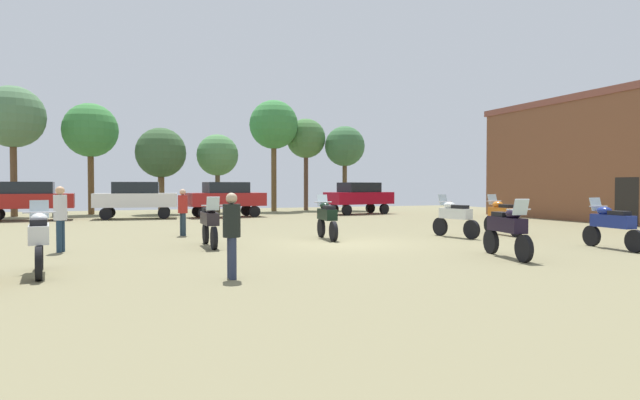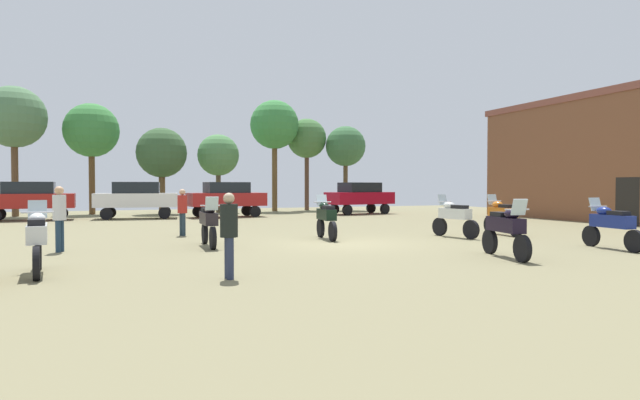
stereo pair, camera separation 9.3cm
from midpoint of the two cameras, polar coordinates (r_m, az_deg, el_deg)
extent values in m
cube|color=#766F4E|center=(16.47, 2.41, -4.73)|extent=(44.00, 52.00, 0.02)
cube|color=black|center=(27.53, 30.51, -0.14)|extent=(0.08, 1.20, 2.20)
cylinder|color=black|center=(20.91, 18.07, -2.56)|extent=(0.18, 0.65, 0.64)
cylinder|color=black|center=(19.63, 20.62, -2.84)|extent=(0.18, 0.65, 0.64)
cube|color=#CB681A|center=(20.23, 19.32, -1.28)|extent=(0.48, 1.36, 0.36)
ellipsoid|color=#CB681A|center=(20.47, 18.85, -0.46)|extent=(0.36, 0.51, 0.24)
cube|color=black|center=(20.03, 19.71, -0.63)|extent=(0.35, 0.58, 0.12)
cube|color=silver|center=(20.74, 18.33, 0.06)|extent=(0.37, 0.18, 0.39)
cylinder|color=#B7B7BC|center=(20.66, 18.48, -0.11)|extent=(0.62, 0.09, 0.04)
cylinder|color=black|center=(19.36, 13.00, -2.84)|extent=(0.23, 0.66, 0.65)
cylinder|color=black|center=(18.33, 16.22, -3.10)|extent=(0.23, 0.66, 0.65)
cube|color=silver|center=(18.81, 14.58, -1.44)|extent=(0.58, 1.30, 0.36)
ellipsoid|color=silver|center=(18.99, 13.97, -0.56)|extent=(0.40, 0.53, 0.24)
cube|color=black|center=(18.64, 15.07, -0.73)|extent=(0.39, 0.60, 0.12)
cube|color=silver|center=(19.21, 13.32, 0.01)|extent=(0.38, 0.21, 0.39)
cylinder|color=#B7B7BC|center=(19.14, 13.51, -0.18)|extent=(0.62, 0.15, 0.04)
cylinder|color=black|center=(12.78, -28.08, -5.21)|extent=(0.19, 0.66, 0.65)
cylinder|color=black|center=(11.31, -28.22, -6.07)|extent=(0.19, 0.66, 0.65)
cube|color=silver|center=(11.99, -28.18, -3.21)|extent=(0.49, 1.29, 0.36)
ellipsoid|color=silver|center=(12.26, -28.17, -1.80)|extent=(0.37, 0.51, 0.24)
cube|color=black|center=(11.76, -28.21, -2.13)|extent=(0.36, 0.59, 0.12)
cube|color=silver|center=(12.56, -28.15, -0.90)|extent=(0.37, 0.19, 0.39)
cylinder|color=#B7B7BC|center=(12.47, -28.15, -1.19)|extent=(0.62, 0.10, 0.04)
cylinder|color=black|center=(13.18, 21.31, -4.94)|extent=(0.25, 0.66, 0.65)
cylinder|color=black|center=(14.57, 18.12, -4.30)|extent=(0.25, 0.66, 0.65)
cube|color=black|center=(13.83, 19.65, -2.53)|extent=(0.63, 1.40, 0.36)
ellipsoid|color=black|center=(13.55, 20.28, -1.43)|extent=(0.41, 0.53, 0.24)
cube|color=black|center=(14.02, 19.20, -1.49)|extent=(0.41, 0.61, 0.12)
cube|color=silver|center=(13.24, 21.01, -0.72)|extent=(0.38, 0.22, 0.39)
cylinder|color=#B7B7BC|center=(13.33, 20.79, -0.97)|extent=(0.61, 0.16, 0.04)
cylinder|color=black|center=(18.31, 0.21, -3.04)|extent=(0.18, 0.66, 0.65)
cylinder|color=black|center=(16.89, 1.54, -3.42)|extent=(0.18, 0.66, 0.65)
cube|color=black|center=(17.56, 0.85, -1.58)|extent=(0.48, 1.29, 0.36)
ellipsoid|color=black|center=(17.82, 0.60, -0.63)|extent=(0.37, 0.51, 0.24)
cube|color=black|center=(17.34, 1.05, -0.82)|extent=(0.35, 0.59, 0.12)
cube|color=silver|center=(18.12, 0.33, -0.02)|extent=(0.37, 0.19, 0.39)
cylinder|color=#B7B7BC|center=(18.03, 0.41, -0.22)|extent=(0.62, 0.10, 0.04)
cylinder|color=black|center=(17.55, 27.49, -3.48)|extent=(0.19, 0.62, 0.61)
cylinder|color=black|center=(16.43, 31.12, -3.86)|extent=(0.19, 0.62, 0.61)
cube|color=navy|center=(16.95, 29.27, -2.03)|extent=(0.50, 1.35, 0.36)
ellipsoid|color=navy|center=(17.15, 28.59, -1.04)|extent=(0.37, 0.51, 0.24)
cube|color=black|center=(16.77, 29.82, -1.25)|extent=(0.36, 0.59, 0.12)
cube|color=silver|center=(17.38, 27.86, -0.41)|extent=(0.37, 0.19, 0.39)
cylinder|color=#B7B7BC|center=(17.31, 28.07, -0.61)|extent=(0.62, 0.10, 0.04)
cylinder|color=black|center=(15.04, -11.39, -4.07)|extent=(0.13, 0.65, 0.65)
cylinder|color=black|center=(16.61, -12.25, -3.55)|extent=(0.13, 0.65, 0.65)
cube|color=black|center=(15.79, -11.85, -1.97)|extent=(0.37, 1.36, 0.36)
ellipsoid|color=black|center=(15.47, -11.69, -1.00)|extent=(0.32, 0.48, 0.24)
cube|color=black|center=(16.01, -11.98, -1.06)|extent=(0.30, 0.56, 0.12)
cube|color=silver|center=(15.13, -11.50, -0.37)|extent=(0.36, 0.16, 0.39)
cylinder|color=#B7B7BC|center=(15.23, -11.56, -0.59)|extent=(0.62, 0.04, 0.04)
cylinder|color=black|center=(29.46, -12.33, -1.35)|extent=(0.66, 0.29, 0.64)
cylinder|color=black|center=(30.86, -13.01, -1.22)|extent=(0.66, 0.29, 0.64)
cylinder|color=black|center=(30.33, -6.98, -1.24)|extent=(0.66, 0.29, 0.64)
cylinder|color=black|center=(31.69, -7.87, -1.13)|extent=(0.66, 0.29, 0.64)
cube|color=maroon|center=(30.53, -10.02, 0.07)|extent=(4.47, 2.25, 0.75)
cube|color=black|center=(30.52, -10.03, 1.34)|extent=(2.52, 1.83, 0.61)
cylinder|color=black|center=(29.74, -22.10, -1.40)|extent=(0.66, 0.28, 0.64)
cylinder|color=black|center=(31.17, -21.77, -1.27)|extent=(0.66, 0.28, 0.64)
cylinder|color=black|center=(29.53, -16.45, -1.37)|extent=(0.66, 0.28, 0.64)
cylinder|color=black|center=(30.97, -16.39, -1.24)|extent=(0.66, 0.28, 0.64)
cube|color=silver|center=(30.29, -19.20, -0.01)|extent=(4.46, 2.22, 0.75)
cube|color=black|center=(30.28, -19.21, 1.28)|extent=(2.51, 1.81, 0.61)
cylinder|color=black|center=(31.94, 3.07, -1.09)|extent=(0.67, 0.34, 0.64)
cylinder|color=black|center=(33.12, 1.64, -1.00)|extent=(0.67, 0.34, 0.64)
cylinder|color=black|center=(33.71, 7.14, -0.96)|extent=(0.67, 0.34, 0.64)
cylinder|color=black|center=(34.83, 5.64, -0.88)|extent=(0.67, 0.34, 0.64)
cube|color=maroon|center=(33.35, 4.41, 0.21)|extent=(4.57, 2.61, 0.75)
cube|color=black|center=(33.34, 4.41, 1.38)|extent=(2.63, 2.02, 0.61)
cylinder|color=black|center=(30.16, -26.31, -1.41)|extent=(0.65, 0.25, 0.64)
cylinder|color=black|center=(31.60, -26.17, -1.28)|extent=(0.65, 0.25, 0.64)
cube|color=maroon|center=(30.97, -28.95, -0.08)|extent=(4.37, 1.97, 0.75)
cube|color=black|center=(30.96, -28.97, 1.18)|extent=(2.43, 1.68, 0.61)
cylinder|color=#22323E|center=(19.39, -14.47, -2.59)|extent=(0.14, 0.14, 0.81)
cylinder|color=#22323E|center=(19.54, -14.68, -2.56)|extent=(0.14, 0.14, 0.81)
cylinder|color=#AA251E|center=(19.43, -14.59, -0.44)|extent=(0.43, 0.43, 0.64)
sphere|color=tan|center=(19.42, -14.60, 0.84)|extent=(0.22, 0.22, 0.22)
cylinder|color=#272F49|center=(10.21, -9.47, -6.29)|extent=(0.14, 0.14, 0.80)
cylinder|color=#272F49|center=(10.37, -9.70, -6.17)|extent=(0.14, 0.14, 0.80)
cylinder|color=black|center=(10.22, -9.60, -2.22)|extent=(0.35, 0.35, 0.64)
sphere|color=tan|center=(10.20, -9.62, 0.17)|extent=(0.22, 0.22, 0.22)
cylinder|color=#1F364D|center=(15.77, -26.41, -3.56)|extent=(0.14, 0.14, 0.86)
cylinder|color=#1F364D|center=(15.92, -26.13, -3.51)|extent=(0.14, 0.14, 0.86)
cylinder|color=silver|center=(15.80, -26.30, -0.74)|extent=(0.44, 0.44, 0.68)
sphere|color=tan|center=(15.79, -26.32, 0.92)|extent=(0.23, 0.23, 0.23)
cylinder|color=brown|center=(35.97, -23.46, 2.17)|extent=(0.37, 0.37, 4.52)
sphere|color=#3A803B|center=(36.13, -23.51, 6.96)|extent=(3.36, 3.36, 3.36)
cylinder|color=brown|center=(34.92, -16.71, 1.16)|extent=(0.40, 0.40, 3.19)
sphere|color=#355730|center=(34.98, -16.74, 4.94)|extent=(3.16, 3.16, 3.16)
cylinder|color=brown|center=(35.83, -10.90, 1.24)|extent=(0.32, 0.32, 3.23)
sphere|color=#4A8148|center=(35.88, -10.92, 4.81)|extent=(2.77, 2.77, 2.77)
cylinder|color=brown|center=(35.27, -30.16, 2.49)|extent=(0.37, 0.37, 4.99)
sphere|color=#4E764C|center=(35.49, -30.23, 7.81)|extent=(3.55, 3.55, 3.55)
cylinder|color=brown|center=(37.36, -4.88, 2.90)|extent=(0.37, 0.37, 5.35)
sphere|color=#38813D|center=(37.60, -4.89, 8.16)|extent=(3.44, 3.44, 3.44)
cylinder|color=brown|center=(38.65, 2.86, 1.89)|extent=(0.33, 0.33, 4.04)
sphere|color=#39693C|center=(38.76, 2.86, 5.86)|extent=(2.94, 2.94, 2.94)
cylinder|color=brown|center=(38.63, -1.38, 2.33)|extent=(0.32, 0.32, 4.63)
sphere|color=#42713A|center=(38.78, -1.38, 6.71)|extent=(2.88, 2.88, 2.88)
camera|label=1|loc=(0.05, -89.89, 0.00)|focal=29.47mm
camera|label=2|loc=(0.05, 90.11, 0.00)|focal=29.47mm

